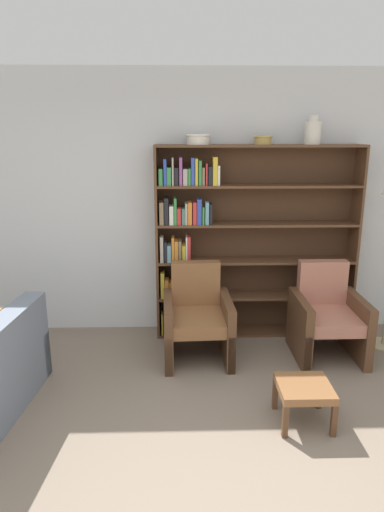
# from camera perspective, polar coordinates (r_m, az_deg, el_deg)

# --- Properties ---
(ground_plane) EXTENTS (24.00, 24.00, 0.00)m
(ground_plane) POSITION_cam_1_polar(r_m,az_deg,el_deg) (3.05, 3.08, -29.20)
(ground_plane) COLOR #7A6B5B
(wall_back) EXTENTS (12.00, 0.06, 2.75)m
(wall_back) POSITION_cam_1_polar(r_m,az_deg,el_deg) (4.85, 0.85, 6.37)
(wall_back) COLOR silver
(wall_back) RESTS_ON ground
(bookshelf) EXTENTS (2.08, 0.30, 2.01)m
(bookshelf) POSITION_cam_1_polar(r_m,az_deg,el_deg) (4.78, 5.57, 1.82)
(bookshelf) COLOR brown
(bookshelf) RESTS_ON ground
(bowl_slate) EXTENTS (0.24, 0.24, 0.10)m
(bowl_slate) POSITION_cam_1_polar(r_m,az_deg,el_deg) (4.60, 0.78, 14.47)
(bowl_slate) COLOR silver
(bowl_slate) RESTS_ON bookshelf
(bowl_copper) EXTENTS (0.18, 0.18, 0.08)m
(bowl_copper) POSITION_cam_1_polar(r_m,az_deg,el_deg) (4.67, 8.86, 14.20)
(bowl_copper) COLOR tan
(bowl_copper) RESTS_ON bookshelf
(vase_tall) EXTENTS (0.16, 0.16, 0.27)m
(vase_tall) POSITION_cam_1_polar(r_m,az_deg,el_deg) (4.78, 14.87, 14.77)
(vase_tall) COLOR silver
(vase_tall) RESTS_ON bookshelf
(armchair_leather) EXTENTS (0.66, 0.70, 0.89)m
(armchair_leather) POSITION_cam_1_polar(r_m,az_deg,el_deg) (4.43, 0.65, -7.78)
(armchair_leather) COLOR brown
(armchair_leather) RESTS_ON ground
(armchair_cushioned) EXTENTS (0.64, 0.68, 0.89)m
(armchair_cushioned) POSITION_cam_1_polar(r_m,az_deg,el_deg) (4.65, 16.53, -7.30)
(armchair_cushioned) COLOR brown
(armchair_cushioned) RESTS_ON ground
(footstool) EXTENTS (0.39, 0.39, 0.31)m
(footstool) POSITION_cam_1_polar(r_m,az_deg,el_deg) (3.65, 13.86, -16.06)
(footstool) COLOR brown
(footstool) RESTS_ON ground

